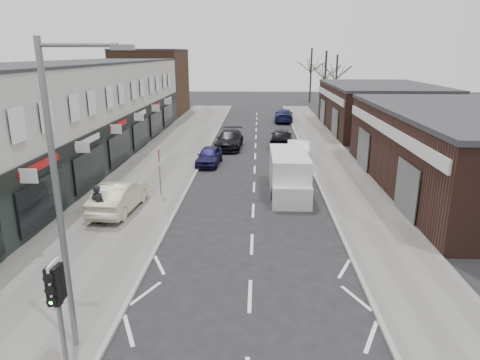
# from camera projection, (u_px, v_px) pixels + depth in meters

# --- Properties ---
(ground) EXTENTS (160.00, 160.00, 0.00)m
(ground) POSITION_uv_depth(u_px,v_px,m) (248.00, 333.00, 12.30)
(ground) COLOR black
(ground) RESTS_ON ground
(pavement_left) EXTENTS (5.50, 64.00, 0.12)m
(pavement_left) POSITION_uv_depth(u_px,v_px,m) (169.00, 155.00, 33.62)
(pavement_left) COLOR slate
(pavement_left) RESTS_ON ground
(pavement_right) EXTENTS (3.50, 64.00, 0.12)m
(pavement_right) POSITION_uv_depth(u_px,v_px,m) (329.00, 156.00, 33.11)
(pavement_right) COLOR slate
(pavement_right) RESTS_ON ground
(shop_terrace_left) EXTENTS (8.00, 41.00, 7.10)m
(shop_terrace_left) POSITION_uv_depth(u_px,v_px,m) (66.00, 114.00, 30.51)
(shop_terrace_left) COLOR #BAB5A9
(shop_terrace_left) RESTS_ON ground
(brick_block_far) EXTENTS (8.00, 10.00, 8.00)m
(brick_block_far) POSITION_uv_depth(u_px,v_px,m) (152.00, 83.00, 54.79)
(brick_block_far) COLOR #4C2F20
(brick_block_far) RESTS_ON ground
(right_unit_near) EXTENTS (10.00, 18.00, 4.50)m
(right_unit_near) POSITION_uv_depth(u_px,v_px,m) (472.00, 153.00, 24.55)
(right_unit_near) COLOR #3A201A
(right_unit_near) RESTS_ON ground
(right_unit_far) EXTENTS (10.00, 16.00, 4.50)m
(right_unit_far) POSITION_uv_depth(u_px,v_px,m) (379.00, 109.00, 43.69)
(right_unit_far) COLOR #3A201A
(right_unit_far) RESTS_ON ground
(tree_far_a) EXTENTS (3.60, 3.60, 8.00)m
(tree_far_a) POSITION_uv_depth(u_px,v_px,m) (323.00, 112.00, 57.88)
(tree_far_a) COLOR #382D26
(tree_far_a) RESTS_ON ground
(tree_far_b) EXTENTS (3.60, 3.60, 7.50)m
(tree_far_b) POSITION_uv_depth(u_px,v_px,m) (334.00, 107.00, 63.53)
(tree_far_b) COLOR #382D26
(tree_far_b) RESTS_ON ground
(tree_far_c) EXTENTS (3.60, 3.60, 8.50)m
(tree_far_c) POSITION_uv_depth(u_px,v_px,m) (310.00, 102.00, 69.39)
(tree_far_c) COLOR #382D26
(tree_far_c) RESTS_ON ground
(traffic_light) EXTENTS (0.28, 0.60, 3.10)m
(traffic_light) POSITION_uv_depth(u_px,v_px,m) (57.00, 294.00, 9.86)
(traffic_light) COLOR slate
(traffic_light) RESTS_ON pavement_left
(street_lamp) EXTENTS (2.23, 0.22, 8.00)m
(street_lamp) POSITION_uv_depth(u_px,v_px,m) (63.00, 187.00, 10.40)
(street_lamp) COLOR slate
(street_lamp) RESTS_ON pavement_left
(warning_sign) EXTENTS (0.12, 0.80, 2.70)m
(warning_sign) POSITION_uv_depth(u_px,v_px,m) (160.00, 159.00, 23.37)
(warning_sign) COLOR slate
(warning_sign) RESTS_ON pavement_left
(white_van) EXTENTS (2.13, 5.91, 2.30)m
(white_van) POSITION_uv_depth(u_px,v_px,m) (289.00, 174.00, 24.45)
(white_van) COLOR silver
(white_van) RESTS_ON ground
(sedan_on_pavement) EXTENTS (1.92, 4.68, 1.51)m
(sedan_on_pavement) POSITION_uv_depth(u_px,v_px,m) (119.00, 196.00, 21.34)
(sedan_on_pavement) COLOR beige
(sedan_on_pavement) RESTS_ON pavement_left
(pedestrian) EXTENTS (0.80, 0.64, 1.92)m
(pedestrian) POSITION_uv_depth(u_px,v_px,m) (99.00, 205.00, 19.54)
(pedestrian) COLOR black
(pedestrian) RESTS_ON pavement_left
(parked_car_left_a) EXTENTS (1.81, 3.94, 1.31)m
(parked_car_left_a) POSITION_uv_depth(u_px,v_px,m) (209.00, 156.00, 30.68)
(parked_car_left_a) COLOR #16133E
(parked_car_left_a) RESTS_ON ground
(parked_car_left_b) EXTENTS (2.30, 5.20, 1.48)m
(parked_car_left_b) POSITION_uv_depth(u_px,v_px,m) (229.00, 140.00, 35.97)
(parked_car_left_b) COLOR black
(parked_car_left_b) RESTS_ON ground
(parked_car_right_a) EXTENTS (1.87, 4.60, 1.48)m
(parked_car_right_a) POSITION_uv_depth(u_px,v_px,m) (298.00, 149.00, 32.38)
(parked_car_right_a) COLOR white
(parked_car_right_a) RESTS_ON ground
(parked_car_right_b) EXTENTS (2.18, 4.55, 1.50)m
(parked_car_right_b) POSITION_uv_depth(u_px,v_px,m) (281.00, 137.00, 36.95)
(parked_car_right_b) COLOR black
(parked_car_right_b) RESTS_ON ground
(parked_car_right_c) EXTENTS (2.38, 5.21, 1.48)m
(parked_car_right_c) POSITION_uv_depth(u_px,v_px,m) (284.00, 115.00, 49.85)
(parked_car_right_c) COLOR #14183F
(parked_car_right_c) RESTS_ON ground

